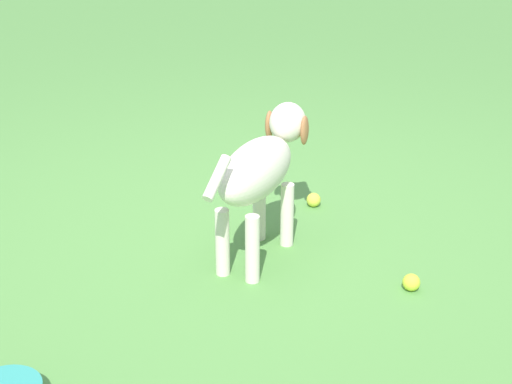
% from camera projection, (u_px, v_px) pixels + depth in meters
% --- Properties ---
extents(ground, '(14.00, 14.00, 0.00)m').
position_uv_depth(ground, '(251.00, 240.00, 3.10)').
color(ground, '#548C42').
extents(dog, '(0.25, 0.84, 0.57)m').
position_uv_depth(dog, '(261.00, 168.00, 2.84)').
color(dog, silver).
rests_on(dog, ground).
extents(tennis_ball_0, '(0.07, 0.07, 0.07)m').
position_uv_depth(tennis_ball_0, '(314.00, 200.00, 3.40)').
color(tennis_ball_0, '#CCD43E').
rests_on(tennis_ball_0, ground).
extents(tennis_ball_1, '(0.07, 0.07, 0.07)m').
position_uv_depth(tennis_ball_1, '(411.00, 282.00, 2.72)').
color(tennis_ball_1, '#C7DC35').
rests_on(tennis_ball_1, ground).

